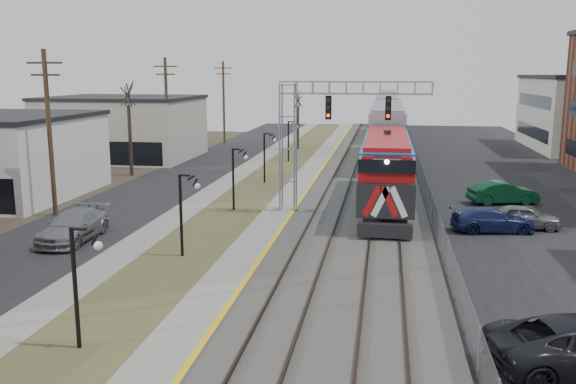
# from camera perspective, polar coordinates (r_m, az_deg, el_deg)

# --- Properties ---
(street_west) EXTENTS (7.00, 120.00, 0.04)m
(street_west) POSITION_cam_1_polar(r_m,az_deg,el_deg) (47.66, -11.80, 0.45)
(street_west) COLOR black
(street_west) RESTS_ON ground
(sidewalk) EXTENTS (2.00, 120.00, 0.08)m
(sidewalk) POSITION_cam_1_polar(r_m,az_deg,el_deg) (46.25, -6.59, 0.32)
(sidewalk) COLOR gray
(sidewalk) RESTS_ON ground
(grass_median) EXTENTS (4.00, 120.00, 0.06)m
(grass_median) POSITION_cam_1_polar(r_m,az_deg,el_deg) (45.54, -2.95, 0.20)
(grass_median) COLOR #4E4F2A
(grass_median) RESTS_ON ground
(platform) EXTENTS (2.00, 120.00, 0.24)m
(platform) POSITION_cam_1_polar(r_m,az_deg,el_deg) (45.00, 0.79, 0.20)
(platform) COLOR gray
(platform) RESTS_ON ground
(ballast_bed) EXTENTS (8.00, 120.00, 0.20)m
(ballast_bed) POSITION_cam_1_polar(r_m,az_deg,el_deg) (44.57, 7.16, -0.02)
(ballast_bed) COLOR #595651
(ballast_bed) RESTS_ON ground
(parking_lot) EXTENTS (16.00, 120.00, 0.04)m
(parking_lot) POSITION_cam_1_polar(r_m,az_deg,el_deg) (45.81, 22.33, -0.58)
(parking_lot) COLOR black
(parking_lot) RESTS_ON ground
(platform_edge) EXTENTS (0.24, 120.00, 0.01)m
(platform_edge) POSITION_cam_1_polar(r_m,az_deg,el_deg) (44.86, 1.90, 0.32)
(platform_edge) COLOR gold
(platform_edge) RESTS_ON platform
(track_near) EXTENTS (1.58, 120.00, 0.15)m
(track_near) POSITION_cam_1_polar(r_m,az_deg,el_deg) (44.65, 4.60, 0.28)
(track_near) COLOR #2D2119
(track_near) RESTS_ON ballast_bed
(track_far) EXTENTS (1.58, 120.00, 0.15)m
(track_far) POSITION_cam_1_polar(r_m,az_deg,el_deg) (44.52, 9.10, 0.14)
(track_far) COLOR #2D2119
(track_far) RESTS_ON ballast_bed
(train) EXTENTS (3.00, 85.85, 5.33)m
(train) POSITION_cam_1_polar(r_m,az_deg,el_deg) (75.24, 9.24, 6.60)
(train) COLOR #155DAD
(train) RESTS_ON ground
(signal_gantry) EXTENTS (9.00, 1.07, 8.15)m
(signal_gantry) POSITION_cam_1_polar(r_m,az_deg,el_deg) (37.08, 2.64, 6.38)
(signal_gantry) COLOR gray
(signal_gantry) RESTS_ON ground
(lampposts) EXTENTS (0.14, 62.14, 4.00)m
(lampposts) POSITION_cam_1_polar(r_m,az_deg,el_deg) (29.36, -9.80, -2.11)
(lampposts) COLOR black
(lampposts) RESTS_ON ground
(utility_poles) EXTENTS (0.28, 80.28, 10.00)m
(utility_poles) POSITION_cam_1_polar(r_m,az_deg,el_deg) (39.33, -21.40, 5.04)
(utility_poles) COLOR #4C3823
(utility_poles) RESTS_ON ground
(fence) EXTENTS (0.04, 120.00, 1.60)m
(fence) POSITION_cam_1_polar(r_m,az_deg,el_deg) (44.51, 12.59, 0.70)
(fence) COLOR gray
(fence) RESTS_ON ground
(bare_trees) EXTENTS (12.30, 42.30, 5.95)m
(bare_trees) POSITION_cam_1_polar(r_m,az_deg,el_deg) (51.29, -11.59, 4.23)
(bare_trees) COLOR #382D23
(bare_trees) RESTS_ON ground
(car_lot_d) EXTENTS (4.70, 2.48, 1.30)m
(car_lot_d) POSITION_cam_1_polar(r_m,az_deg,el_deg) (35.28, 18.59, -2.56)
(car_lot_d) COLOR #172150
(car_lot_d) RESTS_ON ground
(car_lot_e) EXTENTS (3.95, 1.67, 1.33)m
(car_lot_e) POSITION_cam_1_polar(r_m,az_deg,el_deg) (36.61, 21.20, -2.23)
(car_lot_e) COLOR slate
(car_lot_e) RESTS_ON ground
(car_lot_f) EXTENTS (4.76, 2.69, 1.48)m
(car_lot_f) POSITION_cam_1_polar(r_m,az_deg,el_deg) (42.97, 19.47, -0.12)
(car_lot_f) COLOR #0D4525
(car_lot_f) RESTS_ON ground
(car_street_b) EXTENTS (2.28, 5.33, 1.53)m
(car_street_b) POSITION_cam_1_polar(r_m,az_deg,el_deg) (33.58, -19.43, -3.08)
(car_street_b) COLOR gray
(car_street_b) RESTS_ON ground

